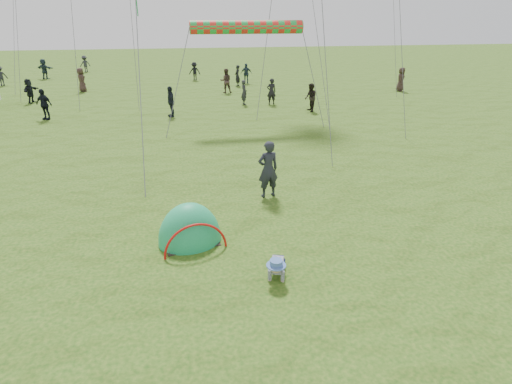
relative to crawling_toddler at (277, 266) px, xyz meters
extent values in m
plane|color=#17410F|center=(-0.75, 0.79, -0.30)|extent=(140.00, 140.00, 0.00)
ellipsoid|color=#179656|center=(-1.85, 1.94, -0.30)|extent=(1.89, 1.66, 2.12)
imported|color=#20222A|center=(0.73, 4.33, 0.63)|extent=(0.75, 0.57, 1.86)
imported|color=#27282C|center=(2.32, 18.94, 0.49)|extent=(0.48, 0.64, 1.58)
imported|color=black|center=(-9.33, 16.93, 0.55)|extent=(1.08, 0.82, 1.70)
imported|color=black|center=(-16.35, 30.30, 0.51)|extent=(1.20, 1.12, 1.62)
imported|color=#3C2926|center=(-9.14, 26.13, 0.59)|extent=(0.88, 1.03, 1.77)
imported|color=#21303B|center=(-13.93, 33.96, 0.59)|extent=(1.71, 1.23, 1.79)
imported|color=black|center=(4.08, 18.66, 0.54)|extent=(0.63, 0.43, 1.67)
imported|color=#412F2B|center=(1.67, 23.52, 0.59)|extent=(0.87, 0.68, 1.77)
imported|color=black|center=(-2.37, 16.34, 0.57)|extent=(0.65, 1.09, 1.73)
imported|color=black|center=(-0.35, 30.52, 0.49)|extent=(1.14, 0.83, 1.58)
imported|color=#342521|center=(15.04, 21.80, 0.59)|extent=(0.93, 1.03, 1.77)
imported|color=black|center=(-11.65, 22.20, 0.49)|extent=(0.85, 1.54, 1.58)
imported|color=black|center=(2.98, 26.50, 0.54)|extent=(0.65, 0.73, 1.68)
imported|color=black|center=(5.95, 16.14, 0.54)|extent=(0.64, 0.82, 1.68)
imported|color=#273644|center=(3.94, 27.81, 0.53)|extent=(1.01, 0.51, 1.66)
imported|color=#2C2D33|center=(-11.24, 38.52, 0.52)|extent=(1.22, 1.08, 1.64)
cylinder|color=red|center=(1.69, 13.83, 4.56)|extent=(5.63, 0.64, 0.64)
camera|label=1|loc=(-1.84, -7.21, 5.07)|focal=28.00mm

